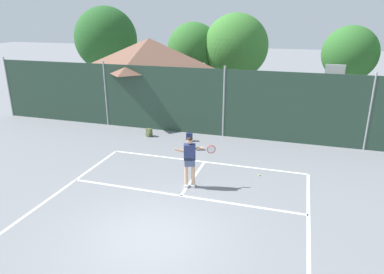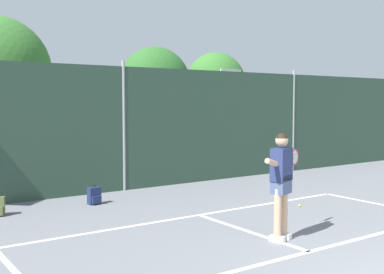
% 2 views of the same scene
% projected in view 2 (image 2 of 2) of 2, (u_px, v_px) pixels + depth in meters
% --- Properties ---
extents(chainlink_fence, '(26.09, 0.09, 3.49)m').
position_uv_depth(chainlink_fence, '(124.00, 129.00, 12.84)').
color(chainlink_fence, '#284233').
rests_on(chainlink_fence, ground).
extents(basketball_hoop, '(0.90, 0.67, 3.55)m').
position_uv_depth(basketball_hoop, '(230.00, 104.00, 16.96)').
color(basketball_hoop, yellow).
rests_on(basketball_hoop, ground).
extents(tennis_player, '(1.35, 0.60, 1.85)m').
position_uv_depth(tennis_player, '(281.00, 176.00, 8.18)').
color(tennis_player, silver).
rests_on(tennis_player, ground).
extents(tennis_ball, '(0.07, 0.07, 0.07)m').
position_uv_depth(tennis_ball, '(300.00, 206.00, 10.86)').
color(tennis_ball, '#CCE033').
rests_on(tennis_ball, ground).
extents(backpack_navy, '(0.30, 0.26, 0.46)m').
position_uv_depth(backpack_navy, '(94.00, 196.00, 11.16)').
color(backpack_navy, navy).
rests_on(backpack_navy, ground).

